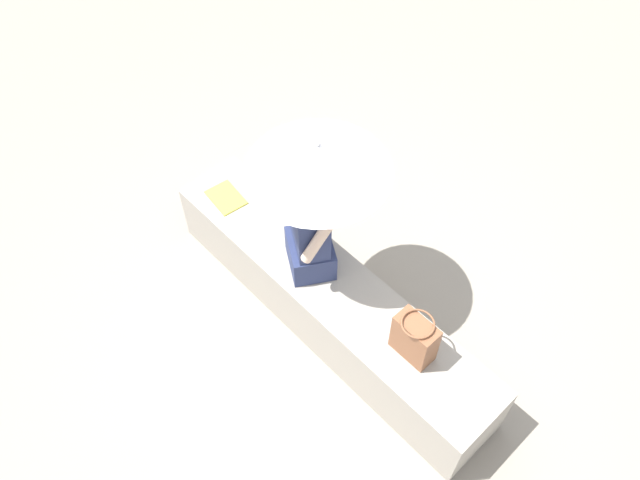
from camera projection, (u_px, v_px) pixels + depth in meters
The scene contains 6 objects.
ground_plane at pixel (329, 320), 4.69m from camera, with size 14.00×14.00×0.00m, color #9E9384.
stone_bench at pixel (329, 301), 4.49m from camera, with size 2.64×0.51×0.49m, color #A8A093.
person_seated at pixel (310, 227), 4.08m from camera, with size 0.51×0.41×0.90m.
parasol at pixel (318, 158), 3.65m from camera, with size 0.86×0.86×1.08m.
handbag_black at pixel (415, 338), 3.86m from camera, with size 0.26×0.20×0.34m.
magazine at pixel (226, 198), 4.73m from camera, with size 0.28×0.20×0.01m, color #EAE04C.
Camera 1 is at (-1.70, 1.68, 4.07)m, focal length 37.01 mm.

